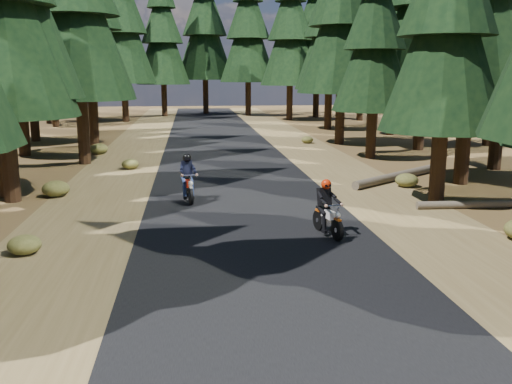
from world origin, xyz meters
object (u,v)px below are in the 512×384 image
(log_near, at_px, (400,175))
(rider_follow, at_px, (188,186))
(rider_lead, at_px, (328,217))
(log_far, at_px, (485,204))

(log_near, relative_size, rider_follow, 3.39)
(rider_follow, bearing_deg, rider_lead, 120.69)
(log_near, xyz_separation_m, rider_follow, (-8.08, -2.94, 0.35))
(log_near, xyz_separation_m, log_far, (0.81, -4.89, -0.04))
(rider_lead, distance_m, rider_follow, 5.55)
(log_far, bearing_deg, log_near, 101.74)
(log_near, relative_size, log_far, 1.41)
(rider_follow, bearing_deg, log_near, -168.15)
(rider_lead, relative_size, rider_follow, 0.94)
(log_far, distance_m, rider_follow, 9.12)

